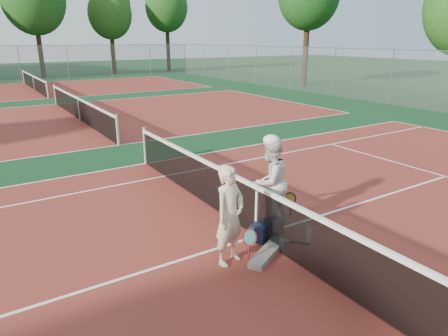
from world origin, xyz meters
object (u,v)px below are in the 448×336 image
(racket_red, at_px, (250,246))
(player_a, at_px, (230,215))
(player_b, at_px, (270,182))
(sports_bag_purple, at_px, (273,226))
(racket_spare, at_px, (283,240))
(sports_bag_navy, at_px, (261,231))
(net_main, at_px, (257,212))
(water_bottle, at_px, (309,234))
(racket_black_held, at_px, (290,205))

(racket_red, bearing_deg, player_a, 98.78)
(player_a, distance_m, player_b, 1.65)
(sports_bag_purple, bearing_deg, player_a, -162.02)
(racket_red, xyz_separation_m, racket_spare, (0.95, 0.24, -0.27))
(player_a, bearing_deg, sports_bag_navy, 1.84)
(net_main, height_order, player_a, player_a)
(racket_spare, bearing_deg, net_main, -0.76)
(sports_bag_navy, relative_size, water_bottle, 1.35)
(player_b, bearing_deg, sports_bag_navy, 28.38)
(racket_red, height_order, water_bottle, racket_red)
(player_a, height_order, racket_black_held, player_a)
(player_a, distance_m, racket_red, 0.64)
(sports_bag_navy, bearing_deg, net_main, 88.51)
(player_a, bearing_deg, net_main, 8.70)
(racket_red, distance_m, sports_bag_purple, 1.18)
(racket_spare, relative_size, sports_bag_navy, 1.48)
(player_b, height_order, sports_bag_purple, player_b)
(racket_black_held, xyz_separation_m, racket_spare, (-0.75, -0.69, -0.28))
(net_main, bearing_deg, racket_black_held, 14.38)
(racket_black_held, distance_m, sports_bag_purple, 0.79)
(net_main, height_order, water_bottle, net_main)
(racket_black_held, bearing_deg, player_b, -44.33)
(net_main, bearing_deg, player_b, 30.34)
(player_a, height_order, racket_red, player_a)
(racket_black_held, relative_size, sports_bag_purple, 1.67)
(racket_red, height_order, racket_spare, racket_red)
(racket_spare, bearing_deg, sports_bag_navy, 10.36)
(racket_black_held, height_order, water_bottle, racket_black_held)
(racket_black_held, distance_m, water_bottle, 1.03)
(player_a, distance_m, racket_spare, 1.48)
(net_main, relative_size, player_a, 6.52)
(player_b, distance_m, sports_bag_navy, 1.02)
(racket_red, xyz_separation_m, sports_bag_navy, (0.63, 0.53, -0.13))
(racket_black_held, bearing_deg, racket_spare, 3.13)
(player_b, xyz_separation_m, water_bottle, (0.14, -1.00, -0.74))
(net_main, height_order, player_b, player_b)
(racket_red, xyz_separation_m, sports_bag_purple, (1.00, 0.60, -0.15))
(sports_bag_navy, relative_size, sports_bag_purple, 1.16)
(sports_bag_purple, bearing_deg, racket_red, -148.81)
(racket_black_held, relative_size, sports_bag_navy, 1.44)
(player_a, xyz_separation_m, sports_bag_navy, (0.91, 0.33, -0.68))
(racket_red, bearing_deg, water_bottle, -46.89)
(water_bottle, bearing_deg, player_b, 98.06)
(player_a, xyz_separation_m, racket_spare, (1.23, 0.05, -0.83))
(sports_bag_purple, bearing_deg, sports_bag_navy, -167.92)
(net_main, xyz_separation_m, water_bottle, (0.69, -0.68, -0.36))
(racket_black_held, distance_m, sports_bag_navy, 1.15)
(sports_bag_purple, bearing_deg, net_main, 171.46)
(player_b, xyz_separation_m, sports_bag_purple, (-0.19, -0.37, -0.75))
(racket_black_held, distance_m, racket_spare, 1.06)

